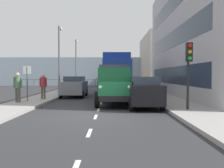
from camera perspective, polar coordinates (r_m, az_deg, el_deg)
name	(u,v)px	position (r m, az deg, el deg)	size (l,w,h in m)	color
ground_plane	(103,97)	(19.80, -2.05, -3.16)	(80.00, 80.00, 0.00)	#2D2D30
sidewalk_left	(159,96)	(20.15, 11.06, -2.89)	(2.34, 39.52, 0.15)	#9E9993
sidewalk_right	(48,96)	(20.47, -14.96, -2.84)	(2.34, 39.52, 0.15)	#9E9993
road_centreline_markings	(103,98)	(19.14, -2.12, -3.32)	(0.12, 35.53, 0.01)	silver
building_terrace	(211,34)	(22.18, 22.57, 10.87)	(6.69, 19.26, 10.51)	#B7B2B7
building_far_block	(165,62)	(38.56, 12.59, 5.24)	(6.68, 12.17, 7.97)	beige
sea_horizon	(108,72)	(42.47, -0.96, 2.98)	(80.00, 0.80, 5.00)	#8C9EAD
seawall_railing	(108,81)	(38.88, -1.05, 0.74)	(28.08, 0.08, 1.20)	#4C5156
truck_vintage_green	(114,86)	(14.51, 0.55, -0.38)	(2.17, 5.64, 2.43)	black
lorry_cargo_blue	(116,73)	(23.12, 1.06, 2.74)	(2.58, 8.20, 3.87)	#193899
car_black_kerbside_near	(144,92)	(13.28, 7.53, -1.85)	(1.76, 3.93, 1.72)	black
car_teal_kerbside_1	(135,87)	(18.10, 5.51, -0.80)	(1.86, 4.51, 1.72)	#1E6670
car_navy_kerbside_2	(129,84)	(24.26, 4.11, -0.09)	(1.85, 4.09, 1.72)	navy
car_maroon_kerbside_3	(126,83)	(30.03, 3.32, 0.32)	(1.84, 4.18, 1.72)	maroon
car_grey_oppositeside_0	(75,86)	(20.34, -8.93, -0.51)	(1.90, 4.38, 1.72)	slate
pedestrian_near_railing	(18,85)	(15.75, -21.55, -0.14)	(0.53, 0.34, 1.82)	#4C473D
pedestrian_strolling	(43,84)	(17.41, -16.08, 0.00)	(0.53, 0.34, 1.77)	#4C473D
traffic_light_near	(189,61)	(12.02, 17.84, 5.20)	(0.28, 0.41, 3.20)	black
lamp_post_promenade	(59,53)	(24.83, -12.43, 7.26)	(0.32, 1.14, 6.61)	#59595B
lamp_post_far	(76,59)	(35.11, -8.54, 5.93)	(0.32, 1.14, 6.84)	#59595B
street_sign	(27,77)	(16.34, -19.58, 1.54)	(0.50, 0.07, 2.25)	#4C4C4C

